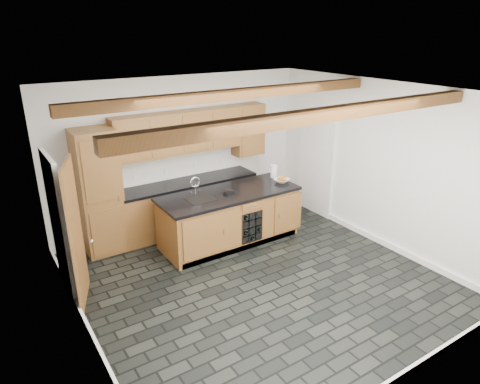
% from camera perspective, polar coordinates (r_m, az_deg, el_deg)
% --- Properties ---
extents(ground, '(5.00, 5.00, 0.00)m').
position_cam_1_polar(ground, '(6.64, 2.35, -11.50)').
color(ground, black).
rests_on(ground, ground).
extents(room_shell, '(5.01, 5.00, 5.00)m').
position_cam_1_polar(room_shell, '(6.33, -0.85, 2.20)').
color(room_shell, white).
rests_on(room_shell, ground).
extents(back_cabinetry, '(3.65, 0.62, 2.20)m').
position_cam_1_polar(back_cabinetry, '(7.82, -9.33, 1.40)').
color(back_cabinetry, olive).
rests_on(back_cabinetry, ground).
extents(island, '(2.48, 0.96, 0.93)m').
position_cam_1_polar(island, '(7.51, -1.35, -3.38)').
color(island, olive).
rests_on(island, ground).
extents(faucet, '(0.45, 0.40, 0.34)m').
position_cam_1_polar(faucet, '(7.11, -5.41, -0.57)').
color(faucet, black).
rests_on(faucet, island).
extents(kitchen_scale, '(0.20, 0.15, 0.06)m').
position_cam_1_polar(kitchen_scale, '(7.30, -1.49, 0.05)').
color(kitchen_scale, black).
rests_on(kitchen_scale, island).
extents(fruit_bowl, '(0.35, 0.35, 0.07)m').
position_cam_1_polar(fruit_bowl, '(7.85, 5.59, 1.53)').
color(fruit_bowl, silver).
rests_on(fruit_bowl, island).
extents(fruit_cluster, '(0.16, 0.17, 0.07)m').
position_cam_1_polar(fruit_cluster, '(7.83, 5.60, 1.78)').
color(fruit_cluster, '#B83418').
rests_on(fruit_cluster, fruit_bowl).
extents(paper_towel, '(0.12, 0.12, 0.24)m').
position_cam_1_polar(paper_towel, '(8.06, 4.54, 2.77)').
color(paper_towel, white).
rests_on(paper_towel, island).
extents(mug, '(0.11, 0.11, 0.09)m').
position_cam_1_polar(mug, '(7.55, -15.81, 0.10)').
color(mug, white).
rests_on(mug, back_cabinetry).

